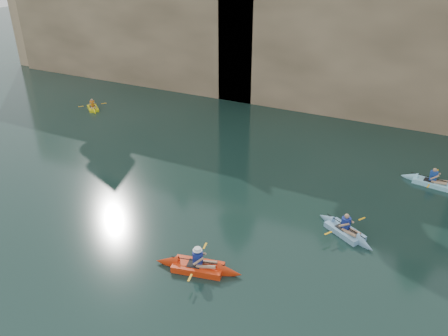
% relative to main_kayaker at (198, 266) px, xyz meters
% --- Properties ---
extents(ground, '(160.00, 160.00, 0.00)m').
position_rel_main_kayaker_xyz_m(ground, '(0.44, -1.34, -0.18)').
color(ground, black).
rests_on(ground, ground).
extents(cliff, '(70.00, 16.00, 12.00)m').
position_rel_main_kayaker_xyz_m(cliff, '(0.44, 28.66, 5.82)').
color(cliff, tan).
rests_on(cliff, ground).
extents(cliff_slab_west, '(26.00, 2.40, 10.56)m').
position_rel_main_kayaker_xyz_m(cliff_slab_west, '(-19.56, 21.26, 5.10)').
color(cliff_slab_west, tan).
rests_on(cliff_slab_west, ground).
extents(cliff_slab_center, '(24.00, 2.40, 11.40)m').
position_rel_main_kayaker_xyz_m(cliff_slab_center, '(2.44, 21.26, 5.52)').
color(cliff_slab_center, tan).
rests_on(cliff_slab_center, ground).
extents(sea_cave_west, '(4.50, 1.00, 4.00)m').
position_rel_main_kayaker_xyz_m(sea_cave_west, '(-17.56, 20.61, 1.82)').
color(sea_cave_west, black).
rests_on(sea_cave_west, ground).
extents(sea_cave_center, '(3.50, 1.00, 3.20)m').
position_rel_main_kayaker_xyz_m(sea_cave_center, '(-3.56, 20.61, 1.42)').
color(sea_cave_center, black).
rests_on(sea_cave_center, ground).
extents(main_kayaker, '(3.75, 2.42, 1.36)m').
position_rel_main_kayaker_xyz_m(main_kayaker, '(0.00, 0.00, 0.00)').
color(main_kayaker, red).
rests_on(main_kayaker, ground).
extents(kayaker_ltblue_near, '(3.24, 2.38, 1.31)m').
position_rel_main_kayaker_xyz_m(kayaker_ltblue_near, '(4.72, 5.24, -0.02)').
color(kayaker_ltblue_near, '#7CACD0').
rests_on(kayaker_ltblue_near, ground).
extents(kayaker_yellow, '(2.55, 2.24, 1.12)m').
position_rel_main_kayaker_xyz_m(kayaker_yellow, '(-17.32, 13.05, -0.04)').
color(kayaker_yellow, yellow).
rests_on(kayaker_yellow, ground).
extents(kayaker_ltblue_mid, '(3.45, 2.51, 1.29)m').
position_rel_main_kayaker_xyz_m(kayaker_ltblue_mid, '(7.94, 11.99, -0.02)').
color(kayaker_ltblue_mid, '#97E6FD').
rests_on(kayaker_ltblue_mid, ground).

